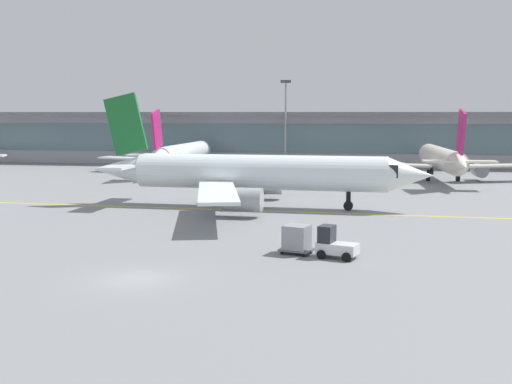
# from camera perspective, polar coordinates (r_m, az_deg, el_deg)

# --- Properties ---
(ground_plane) EXTENTS (400.00, 400.00, 0.00)m
(ground_plane) POSITION_cam_1_polar(r_m,az_deg,el_deg) (36.29, -10.97, -7.87)
(ground_plane) COLOR gray
(taxiway_centreline_stripe) EXTENTS (109.94, 4.40, 0.01)m
(taxiway_centreline_stripe) POSITION_cam_1_polar(r_m,az_deg,el_deg) (60.03, 0.10, -1.73)
(taxiway_centreline_stripe) COLOR yellow
(taxiway_centreline_stripe) RESTS_ON ground_plane
(terminal_concourse) EXTENTS (211.09, 11.00, 9.60)m
(terminal_concourse) POSITION_cam_1_polar(r_m,az_deg,el_deg) (114.52, 3.17, 5.02)
(terminal_concourse) COLOR #9EA3A8
(terminal_concourse) RESTS_ON ground_plane
(gate_airplane_1) EXTENTS (28.01, 30.07, 9.98)m
(gate_airplane_1) POSITION_cam_1_polar(r_m,az_deg,el_deg) (98.83, -6.74, 3.51)
(gate_airplane_1) COLOR silver
(gate_airplane_1) RESTS_ON ground_plane
(gate_airplane_2) EXTENTS (27.94, 30.07, 9.96)m
(gate_airplane_2) POSITION_cam_1_polar(r_m,az_deg,el_deg) (91.15, 16.72, 2.93)
(gate_airplane_2) COLOR silver
(gate_airplane_2) RESTS_ON ground_plane
(taxiing_regional_jet) EXTENTS (34.72, 32.30, 11.51)m
(taxiing_regional_jet) POSITION_cam_1_polar(r_m,az_deg,el_deg) (61.64, -0.01, 1.74)
(taxiing_regional_jet) COLOR white
(taxiing_regional_jet) RESTS_ON ground_plane
(baggage_tug) EXTENTS (2.90, 2.23, 2.10)m
(baggage_tug) POSITION_cam_1_polar(r_m,az_deg,el_deg) (40.86, 7.22, -4.80)
(baggage_tug) COLOR silver
(baggage_tug) RESTS_ON ground_plane
(cargo_dolly_lead) EXTENTS (2.48, 2.15, 1.94)m
(cargo_dolly_lead) POSITION_cam_1_polar(r_m,az_deg,el_deg) (41.76, 3.77, -4.27)
(cargo_dolly_lead) COLOR #595B60
(cargo_dolly_lead) RESTS_ON ground_plane
(apron_light_mast_1) EXTENTS (1.80, 0.36, 15.02)m
(apron_light_mast_1) POSITION_cam_1_polar(r_m,az_deg,el_deg) (107.42, 2.74, 6.63)
(apron_light_mast_1) COLOR gray
(apron_light_mast_1) RESTS_ON ground_plane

